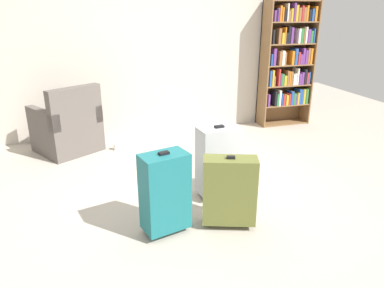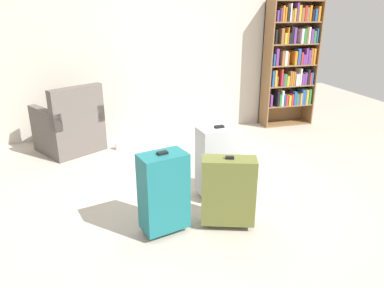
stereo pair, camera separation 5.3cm
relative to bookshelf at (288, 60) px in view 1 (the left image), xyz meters
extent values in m
plane|color=#B2A899|center=(-2.24, -2.01, -1.04)|extent=(9.91, 9.91, 0.00)
cube|color=beige|center=(-2.24, 0.23, 0.26)|extent=(5.66, 0.10, 2.60)
cube|color=brown|center=(-0.41, 0.00, -0.08)|extent=(0.02, 0.32, 1.92)
cube|color=brown|center=(0.39, 0.00, -0.08)|extent=(0.02, 0.32, 1.92)
cube|color=brown|center=(-0.01, 0.15, -0.08)|extent=(0.83, 0.02, 1.92)
cube|color=brown|center=(-0.01, 0.00, -1.03)|extent=(0.79, 0.30, 0.02)
cube|color=brown|center=(-0.01, 0.00, -0.71)|extent=(0.79, 0.30, 0.02)
cube|color=brown|center=(-0.01, 0.00, -0.39)|extent=(0.79, 0.30, 0.02)
cube|color=brown|center=(-0.01, 0.00, -0.07)|extent=(0.79, 0.30, 0.02)
cube|color=brown|center=(-0.01, 0.00, 0.25)|extent=(0.79, 0.30, 0.02)
cube|color=brown|center=(-0.01, 0.00, 0.57)|extent=(0.79, 0.30, 0.02)
cube|color=brown|center=(-0.01, 0.00, 0.87)|extent=(0.79, 0.30, 0.02)
cube|color=#66337F|center=(-0.36, -0.04, -0.60)|extent=(0.03, 0.22, 0.19)
cube|color=black|center=(-0.24, -0.05, -0.58)|extent=(0.03, 0.20, 0.23)
cube|color=#2D7238|center=(-0.20, -0.04, -0.60)|extent=(0.03, 0.22, 0.19)
cube|color=silver|center=(-0.16, -0.03, -0.57)|extent=(0.03, 0.24, 0.25)
cube|color=#264C99|center=(-0.12, -0.05, -0.60)|extent=(0.02, 0.21, 0.20)
cube|color=#B22D2D|center=(-0.08, -0.02, -0.61)|extent=(0.04, 0.27, 0.16)
cube|color=gold|center=(-0.03, -0.05, -0.61)|extent=(0.04, 0.20, 0.16)
cube|color=#B22D2D|center=(0.02, -0.05, -0.61)|extent=(0.03, 0.21, 0.18)
cube|color=#264C99|center=(0.06, -0.06, -0.59)|extent=(0.04, 0.18, 0.22)
cube|color=#2D7238|center=(0.11, -0.02, -0.60)|extent=(0.04, 0.26, 0.18)
cube|color=#66337F|center=(0.14, -0.04, -0.61)|extent=(0.02, 0.22, 0.17)
cube|color=gold|center=(0.17, -0.02, -0.60)|extent=(0.03, 0.27, 0.19)
cube|color=#264C99|center=(0.21, -0.05, -0.58)|extent=(0.04, 0.20, 0.24)
cube|color=#264C99|center=(0.24, -0.02, -0.58)|extent=(0.03, 0.27, 0.23)
cube|color=gold|center=(0.28, -0.04, -0.58)|extent=(0.04, 0.22, 0.24)
cube|color=#2D7238|center=(0.33, -0.05, -0.58)|extent=(0.03, 0.21, 0.24)
cube|color=#264C99|center=(-0.36, -0.03, -0.26)|extent=(0.03, 0.25, 0.24)
cube|color=gold|center=(-0.31, -0.04, -0.25)|extent=(0.03, 0.23, 0.25)
cube|color=brown|center=(-0.28, -0.06, -0.30)|extent=(0.02, 0.19, 0.16)
cube|color=#B22D2D|center=(-0.21, -0.03, -0.24)|extent=(0.03, 0.25, 0.26)
cube|color=#66337F|center=(-0.18, -0.02, -0.29)|extent=(0.02, 0.26, 0.18)
cube|color=#2D7238|center=(-0.14, -0.05, -0.28)|extent=(0.04, 0.20, 0.19)
cube|color=gold|center=(-0.09, -0.06, -0.30)|extent=(0.04, 0.18, 0.16)
cube|color=brown|center=(-0.05, -0.03, -0.26)|extent=(0.03, 0.24, 0.23)
cube|color=orange|center=(-0.02, -0.04, -0.27)|extent=(0.02, 0.22, 0.22)
cube|color=brown|center=(0.01, -0.06, -0.27)|extent=(0.03, 0.19, 0.22)
cube|color=silver|center=(0.06, -0.03, -0.29)|extent=(0.03, 0.24, 0.17)
cube|color=silver|center=(0.09, -0.05, -0.28)|extent=(0.02, 0.19, 0.19)
cube|color=silver|center=(0.13, -0.06, -0.25)|extent=(0.02, 0.19, 0.26)
cube|color=#66337F|center=(0.17, -0.02, -0.29)|extent=(0.04, 0.26, 0.18)
cube|color=#66337F|center=(0.21, -0.06, -0.28)|extent=(0.03, 0.18, 0.20)
cube|color=black|center=(0.26, -0.04, -0.26)|extent=(0.04, 0.23, 0.24)
cube|color=#B22D2D|center=(0.30, -0.06, -0.28)|extent=(0.03, 0.19, 0.18)
cube|color=#264C99|center=(0.33, -0.04, -0.28)|extent=(0.02, 0.22, 0.19)
cube|color=#264C99|center=(-0.36, -0.05, 0.03)|extent=(0.02, 0.20, 0.18)
cube|color=#66337F|center=(-0.31, -0.04, 0.07)|extent=(0.04, 0.23, 0.25)
cube|color=brown|center=(-0.21, -0.06, 0.05)|extent=(0.04, 0.19, 0.21)
cube|color=silver|center=(-0.16, -0.05, 0.05)|extent=(0.04, 0.21, 0.22)
cube|color=brown|center=(-0.13, -0.05, 0.04)|extent=(0.03, 0.21, 0.20)
cube|color=orange|center=(0.00, -0.03, 0.05)|extent=(0.04, 0.25, 0.21)
cube|color=#264C99|center=(0.06, -0.05, 0.07)|extent=(0.04, 0.21, 0.24)
cube|color=#B22D2D|center=(0.11, -0.02, 0.04)|extent=(0.03, 0.26, 0.19)
cube|color=#66337F|center=(0.15, -0.02, 0.02)|extent=(0.04, 0.26, 0.16)
cube|color=#66337F|center=(0.19, -0.02, 0.07)|extent=(0.04, 0.26, 0.25)
cube|color=#66337F|center=(0.24, -0.06, 0.05)|extent=(0.04, 0.19, 0.22)
cube|color=brown|center=(0.28, -0.02, 0.06)|extent=(0.04, 0.26, 0.24)
cube|color=orange|center=(0.33, -0.05, 0.06)|extent=(0.03, 0.21, 0.24)
cube|color=black|center=(-0.36, -0.02, 0.37)|extent=(0.03, 0.27, 0.21)
cube|color=brown|center=(-0.26, -0.02, 0.38)|extent=(0.04, 0.26, 0.22)
cube|color=gold|center=(-0.20, -0.02, 0.34)|extent=(0.04, 0.25, 0.16)
cube|color=orange|center=(-0.16, -0.06, 0.38)|extent=(0.02, 0.19, 0.24)
cube|color=black|center=(-0.13, -0.02, 0.34)|extent=(0.04, 0.26, 0.16)
cube|color=black|center=(-0.09, -0.04, 0.39)|extent=(0.03, 0.22, 0.25)
cube|color=#66337F|center=(-0.05, -0.05, 0.38)|extent=(0.04, 0.20, 0.23)
cube|color=silver|center=(0.08, -0.04, 0.37)|extent=(0.04, 0.23, 0.22)
cube|color=#2D7238|center=(0.12, -0.03, 0.37)|extent=(0.04, 0.24, 0.22)
cube|color=brown|center=(0.16, -0.05, 0.38)|extent=(0.02, 0.20, 0.23)
cube|color=silver|center=(0.20, -0.05, 0.38)|extent=(0.03, 0.20, 0.24)
cube|color=#66337F|center=(0.25, -0.03, 0.37)|extent=(0.04, 0.24, 0.21)
cube|color=#2D7238|center=(0.29, -0.05, 0.36)|extent=(0.04, 0.20, 0.18)
cube|color=#264C99|center=(0.34, -0.02, 0.37)|extent=(0.02, 0.25, 0.21)
cube|color=#66337F|center=(-0.36, -0.03, 0.66)|extent=(0.03, 0.25, 0.16)
cube|color=black|center=(-0.33, -0.03, 0.68)|extent=(0.02, 0.23, 0.19)
cube|color=#66337F|center=(-0.30, -0.02, 0.68)|extent=(0.02, 0.26, 0.19)
cube|color=orange|center=(-0.27, -0.05, 0.69)|extent=(0.03, 0.21, 0.22)
cube|color=orange|center=(-0.23, -0.04, 0.68)|extent=(0.02, 0.23, 0.20)
cube|color=black|center=(-0.19, -0.05, 0.67)|extent=(0.04, 0.20, 0.17)
cube|color=silver|center=(-0.15, -0.04, 0.71)|extent=(0.02, 0.22, 0.25)
cube|color=brown|center=(-0.12, -0.03, 0.66)|extent=(0.04, 0.24, 0.15)
cube|color=gold|center=(-0.08, -0.03, 0.67)|extent=(0.03, 0.24, 0.18)
cube|color=#66337F|center=(-0.04, -0.06, 0.71)|extent=(0.03, 0.19, 0.26)
cube|color=gold|center=(0.00, -0.04, 0.70)|extent=(0.04, 0.23, 0.23)
cube|color=brown|center=(0.05, -0.03, 0.68)|extent=(0.04, 0.24, 0.19)
cube|color=#B22D2D|center=(0.10, -0.03, 0.69)|extent=(0.03, 0.23, 0.22)
cube|color=brown|center=(0.13, -0.05, 0.68)|extent=(0.04, 0.21, 0.20)
cube|color=orange|center=(0.18, -0.02, 0.70)|extent=(0.03, 0.27, 0.22)
cube|color=black|center=(0.22, -0.03, 0.67)|extent=(0.04, 0.24, 0.16)
cube|color=#264C99|center=(0.27, -0.04, 0.67)|extent=(0.04, 0.23, 0.18)
cube|color=orange|center=(0.33, -0.06, 0.69)|extent=(0.04, 0.18, 0.21)
cube|color=#59514C|center=(-3.41, -0.28, -0.84)|extent=(0.96, 0.96, 0.40)
cube|color=gray|center=(-3.41, -0.28, -0.60)|extent=(0.73, 0.75, 0.08)
cube|color=#59514C|center=(-3.26, -0.53, -0.39)|extent=(0.66, 0.46, 0.50)
cube|color=#59514C|center=(-3.15, -0.12, -0.53)|extent=(0.45, 0.65, 0.22)
cube|color=#59514C|center=(-3.67, -0.43, -0.53)|extent=(0.45, 0.65, 0.22)
cylinder|color=white|center=(-2.79, -0.46, -0.99)|extent=(0.08, 0.08, 0.10)
torus|color=white|center=(-2.74, -0.46, -0.98)|extent=(0.06, 0.01, 0.06)
cube|color=#B7BABF|center=(-1.93, -2.05, -0.65)|extent=(0.43, 0.29, 0.68)
cube|color=black|center=(-1.93, -2.05, -0.30)|extent=(0.09, 0.06, 0.02)
cylinder|color=black|center=(-2.07, -2.06, -1.01)|extent=(0.05, 0.05, 0.05)
cylinder|color=black|center=(-1.79, -2.03, -1.01)|extent=(0.05, 0.05, 0.05)
cube|color=brown|center=(-2.03, -2.59, -0.69)|extent=(0.49, 0.33, 0.59)
cube|color=black|center=(-2.03, -2.59, -0.39)|extent=(0.08, 0.06, 0.02)
cylinder|color=black|center=(-2.18, -2.54, -1.01)|extent=(0.06, 0.06, 0.05)
cylinder|color=black|center=(-1.88, -2.65, -1.01)|extent=(0.06, 0.06, 0.05)
cube|color=#19666B|center=(-2.57, -2.53, -0.65)|extent=(0.43, 0.32, 0.67)
cube|color=black|center=(-2.57, -2.53, -0.31)|extent=(0.09, 0.07, 0.02)
cylinder|color=black|center=(-2.70, -2.56, -1.01)|extent=(0.06, 0.06, 0.05)
cylinder|color=black|center=(-2.45, -2.50, -1.01)|extent=(0.06, 0.06, 0.05)
camera|label=1|loc=(-3.12, -5.12, 0.75)|focal=33.77mm
camera|label=2|loc=(-3.07, -5.13, 0.75)|focal=33.77mm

